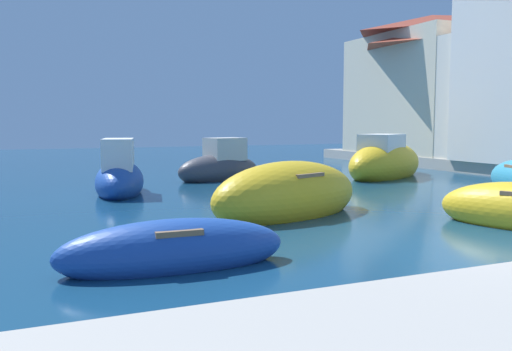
{
  "coord_description": "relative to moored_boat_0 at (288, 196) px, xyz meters",
  "views": [
    {
      "loc": [
        -6.7,
        -6.38,
        2.06
      ],
      "look_at": [
        -0.36,
        8.31,
        0.51
      ],
      "focal_mm": 38.17,
      "sensor_mm": 36.0,
      "label": 1
    }
  ],
  "objects": [
    {
      "name": "ground",
      "position": [
        1.27,
        -4.41,
        -0.44
      ],
      "size": [
        80.0,
        80.0,
        0.0
      ],
      "primitive_type": "plane",
      "color": "navy"
    },
    {
      "name": "waterfront_building_annex",
      "position": [
        14.27,
        11.23,
        3.31
      ],
      "size": [
        6.2,
        9.26,
        6.38
      ],
      "color": "silver",
      "rests_on": "quay_promenade"
    },
    {
      "name": "moored_boat_2",
      "position": [
        7.37,
        6.35,
        0.11
      ],
      "size": [
        5.46,
        4.4,
        2.03
      ],
      "rotation": [
        0.0,
        0.0,
        0.56
      ],
      "color": "gold",
      "rests_on": "ground"
    },
    {
      "name": "moored_boat_1",
      "position": [
        1.17,
        7.8,
        0.02
      ],
      "size": [
        3.59,
        2.17,
        1.8
      ],
      "rotation": [
        0.0,
        0.0,
        3.41
      ],
      "color": "#3F3F47",
      "rests_on": "ground"
    },
    {
      "name": "moored_boat_4",
      "position": [
        -2.83,
        5.33,
        0.04
      ],
      "size": [
        2.15,
        3.87,
        1.9
      ],
      "rotation": [
        0.0,
        0.0,
        1.35
      ],
      "color": "#1E479E",
      "rests_on": "ground"
    },
    {
      "name": "moored_boat_7",
      "position": [
        -3.49,
        -3.33,
        -0.18
      ],
      "size": [
        3.35,
        1.09,
        0.91
      ],
      "rotation": [
        0.0,
        0.0,
        6.26
      ],
      "color": "#1E479E",
      "rests_on": "ground"
    },
    {
      "name": "moored_boat_0",
      "position": [
        0.0,
        0.0,
        0.0
      ],
      "size": [
        4.58,
        3.13,
        1.57
      ],
      "rotation": [
        0.0,
        0.0,
        3.5
      ],
      "color": "gold",
      "rests_on": "ground"
    },
    {
      "name": "waterfront_building_far",
      "position": [
        14.27,
        11.9,
        3.67
      ],
      "size": [
        6.25,
        7.82,
        7.1
      ],
      "color": "beige",
      "rests_on": "quay_promenade"
    }
  ]
}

